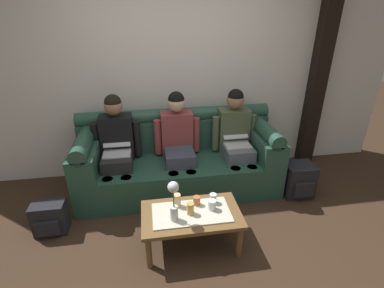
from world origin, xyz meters
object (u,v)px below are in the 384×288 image
(person_right, at_px, (235,135))
(cup_far_right, at_px, (177,200))
(person_middle, at_px, (178,139))
(cup_near_right, at_px, (190,209))
(cup_far_left, at_px, (212,205))
(backpack_right, at_px, (298,180))
(flower_vase, at_px, (174,199))
(backpack_left, at_px, (50,218))
(coffee_table, at_px, (191,217))
(cup_near_left, at_px, (197,201))
(cup_far_center, at_px, (213,198))
(couch, at_px, (178,160))
(person_left, at_px, (117,143))

(person_right, distance_m, cup_far_right, 1.26)
(person_middle, distance_m, cup_near_right, 1.07)
(cup_far_left, distance_m, backpack_right, 1.37)
(flower_vase, xyz_separation_m, backpack_left, (-1.22, 0.47, -0.44))
(cup_far_left, xyz_separation_m, cup_far_right, (-0.32, 0.10, 0.02))
(coffee_table, distance_m, cup_near_left, 0.16)
(cup_far_center, bearing_deg, cup_far_left, -107.31)
(cup_far_right, distance_m, backpack_left, 1.33)
(person_middle, relative_size, cup_far_right, 9.51)
(cup_near_left, height_order, cup_near_right, cup_near_right)
(couch, distance_m, cup_far_left, 1.04)
(flower_vase, xyz_separation_m, cup_near_right, (0.15, 0.06, -0.17))
(person_middle, height_order, coffee_table, person_middle)
(person_middle, distance_m, cup_far_center, 0.98)
(flower_vase, height_order, cup_near_left, flower_vase)
(person_middle, relative_size, backpack_right, 2.97)
(person_left, height_order, cup_near_left, person_left)
(cup_near_right, bearing_deg, cup_far_left, 8.65)
(person_left, height_order, coffee_table, person_left)
(cup_far_center, relative_size, cup_far_right, 0.75)
(cup_near_left, xyz_separation_m, backpack_right, (1.35, 0.50, -0.22))
(couch, xyz_separation_m, cup_far_center, (0.23, -0.93, 0.06))
(person_left, distance_m, cup_far_center, 1.34)
(person_left, bearing_deg, person_middle, 0.04)
(person_middle, distance_m, cup_near_left, 0.96)
(coffee_table, xyz_separation_m, backpack_left, (-1.39, 0.39, -0.16))
(flower_vase, bearing_deg, person_right, 51.28)
(cup_near_right, xyz_separation_m, backpack_left, (-1.38, 0.41, -0.27))
(cup_near_left, xyz_separation_m, cup_far_left, (0.13, -0.09, 0.00))
(cup_near_left, bearing_deg, cup_far_left, -34.81)
(person_left, relative_size, person_right, 1.00)
(cup_near_right, xyz_separation_m, cup_far_left, (0.21, 0.03, -0.01))
(cup_far_right, bearing_deg, person_right, 47.50)
(person_right, height_order, cup_far_right, person_right)
(coffee_table, height_order, cup_far_right, cup_far_right)
(couch, xyz_separation_m, cup_far_right, (-0.12, -0.92, 0.08))
(backpack_right, bearing_deg, person_middle, 163.20)
(person_right, bearing_deg, person_left, 180.00)
(cup_near_left, relative_size, cup_far_left, 0.91)
(cup_near_right, distance_m, backpack_left, 1.46)
(backpack_right, bearing_deg, backpack_left, -175.69)
(couch, distance_m, cup_near_left, 0.94)
(person_left, distance_m, flower_vase, 1.24)
(cup_far_center, relative_size, backpack_left, 0.28)
(cup_near_right, xyz_separation_m, backpack_right, (1.43, 0.62, -0.24))
(backpack_left, bearing_deg, person_right, 16.81)
(flower_vase, relative_size, cup_near_left, 4.53)
(person_middle, relative_size, cup_far_center, 12.67)
(person_middle, distance_m, person_right, 0.72)
(person_right, bearing_deg, backpack_right, -31.61)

